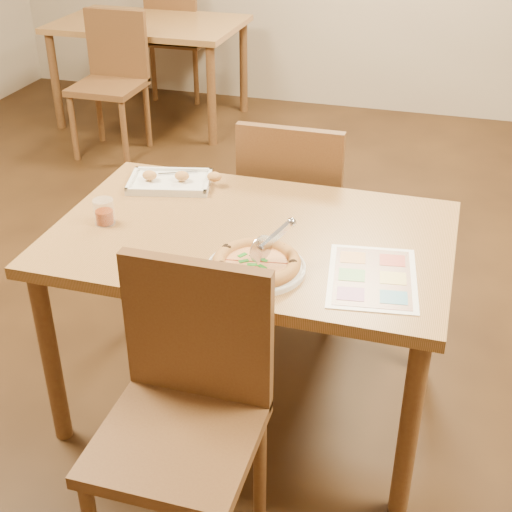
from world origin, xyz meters
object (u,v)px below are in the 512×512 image
(plate, at_px, (256,268))
(glass_tumbler, at_px, (104,213))
(bg_chair_near, at_px, (113,65))
(dining_table, at_px, (251,255))
(pizza_cutter, at_px, (271,240))
(bg_table, at_px, (149,34))
(pizza, at_px, (256,263))
(appetizer_tray, at_px, (172,182))
(menu, at_px, (372,277))
(chair_near, at_px, (188,385))
(chair_far, at_px, (294,198))
(bg_chair_far, at_px, (176,28))

(plate, relative_size, glass_tumbler, 3.45)
(bg_chair_near, height_order, plate, bg_chair_near)
(bg_chair_near, bearing_deg, dining_table, -53.95)
(dining_table, height_order, pizza_cutter, pizza_cutter)
(bg_chair_near, bearing_deg, bg_table, 90.00)
(dining_table, relative_size, plate, 4.37)
(bg_table, bearing_deg, pizza, -60.92)
(dining_table, height_order, bg_chair_near, bg_chair_near)
(appetizer_tray, bearing_deg, menu, -28.47)
(glass_tumbler, height_order, menu, glass_tumbler)
(chair_near, distance_m, bg_chair_near, 3.22)
(plate, relative_size, menu, 0.83)
(chair_near, height_order, glass_tumbler, chair_near)
(chair_far, distance_m, menu, 0.89)
(bg_table, height_order, bg_chair_near, bg_chair_near)
(pizza_cutter, distance_m, appetizer_tray, 0.69)
(pizza_cutter, relative_size, appetizer_tray, 0.41)
(chair_near, bearing_deg, pizza_cutter, 73.96)
(pizza, bearing_deg, bg_chair_near, 124.76)
(bg_chair_near, relative_size, pizza, 1.77)
(pizza_cutter, bearing_deg, bg_chair_far, 58.46)
(menu, bearing_deg, bg_chair_far, 120.23)
(chair_near, xyz_separation_m, appetizer_tray, (-0.39, 0.87, 0.17))
(dining_table, bearing_deg, chair_near, -90.00)
(chair_near, relative_size, glass_tumbler, 5.45)
(glass_tumbler, bearing_deg, dining_table, 8.81)
(bg_chair_far, relative_size, menu, 1.31)
(dining_table, distance_m, bg_table, 3.22)
(dining_table, xyz_separation_m, bg_chair_far, (-1.60, 3.30, -0.07))
(bg_chair_near, height_order, menu, bg_chair_near)
(pizza_cutter, bearing_deg, bg_chair_near, 67.99)
(plate, height_order, appetizer_tray, appetizer_tray)
(bg_chair_far, height_order, pizza, bg_chair_far)
(pizza_cutter, relative_size, menu, 0.41)
(plate, bearing_deg, bg_chair_near, 124.76)
(bg_chair_near, bearing_deg, pizza_cutter, -54.27)
(glass_tumbler, bearing_deg, bg_table, 111.11)
(dining_table, distance_m, plate, 0.26)
(pizza_cutter, bearing_deg, glass_tumbler, 111.62)
(chair_far, height_order, bg_chair_far, same)
(bg_table, bearing_deg, appetizer_tray, -64.39)
(chair_far, bearing_deg, menu, 118.72)
(chair_far, height_order, pizza, chair_far)
(bg_chair_far, bearing_deg, pizza, 115.51)
(bg_table, xyz_separation_m, pizza, (1.68, -3.03, 0.11))
(chair_far, height_order, menu, chair_far)
(glass_tumbler, bearing_deg, plate, -14.63)
(bg_chair_far, bearing_deg, chair_far, 120.65)
(bg_table, distance_m, plate, 3.46)
(chair_near, relative_size, pizza_cutter, 3.18)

